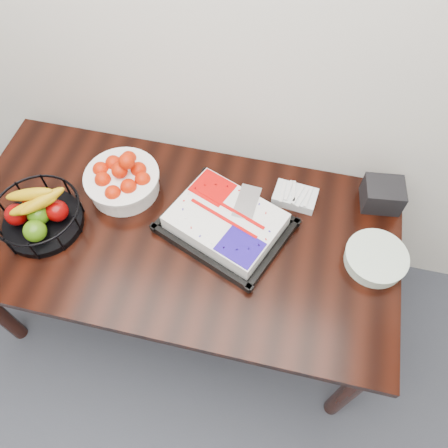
% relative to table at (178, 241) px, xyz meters
% --- Properties ---
extents(table, '(1.80, 0.90, 0.75)m').
position_rel_table_xyz_m(table, '(0.00, 0.00, 0.00)').
color(table, black).
rests_on(table, ground).
extents(cake_tray, '(0.58, 0.52, 0.10)m').
position_rel_table_xyz_m(cake_tray, '(0.20, 0.06, 0.13)').
color(cake_tray, black).
rests_on(cake_tray, table).
extents(tangerine_bowl, '(0.32, 0.32, 0.20)m').
position_rel_table_xyz_m(tangerine_bowl, '(-0.27, 0.15, 0.17)').
color(tangerine_bowl, white).
rests_on(tangerine_bowl, table).
extents(fruit_basket, '(0.34, 0.34, 0.18)m').
position_rel_table_xyz_m(fruit_basket, '(-0.53, -0.09, 0.16)').
color(fruit_basket, black).
rests_on(fruit_basket, table).
extents(plate_stack, '(0.24, 0.24, 0.06)m').
position_rel_table_xyz_m(plate_stack, '(0.79, 0.03, 0.12)').
color(plate_stack, white).
rests_on(plate_stack, table).
extents(fork_bag, '(0.19, 0.13, 0.05)m').
position_rel_table_xyz_m(fork_bag, '(0.45, 0.26, 0.11)').
color(fork_bag, silver).
rests_on(fork_bag, table).
extents(napkin_box, '(0.17, 0.15, 0.11)m').
position_rel_table_xyz_m(napkin_box, '(0.80, 0.33, 0.14)').
color(napkin_box, black).
rests_on(napkin_box, table).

